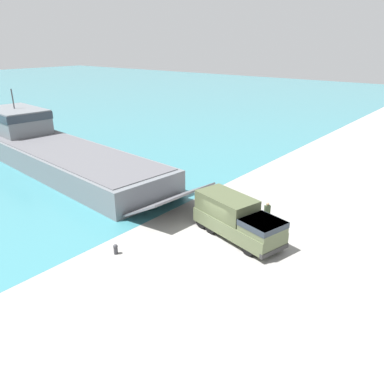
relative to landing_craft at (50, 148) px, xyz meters
name	(u,v)px	position (x,y,z in m)	size (l,w,h in m)	color
ground_plane	(212,237)	(-2.48, -24.87, -1.92)	(240.00, 240.00, 0.00)	gray
landing_craft	(50,148)	(0.00, 0.00, 0.00)	(10.20, 35.70, 7.80)	slate
military_truck	(237,219)	(-1.36, -26.20, -0.45)	(4.15, 7.57, 2.88)	#566042
soldier_on_ramp	(267,212)	(1.91, -26.89, -0.88)	(0.49, 0.46, 1.79)	#3D4C33
mooring_bollard	(116,249)	(-8.42, -21.25, -1.54)	(0.32, 0.32, 0.71)	#333338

